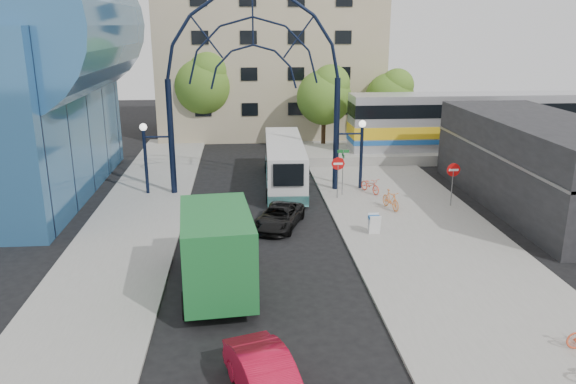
{
  "coord_description": "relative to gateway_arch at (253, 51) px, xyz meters",
  "views": [
    {
      "loc": [
        -0.85,
        -19.55,
        10.04
      ],
      "look_at": [
        1.34,
        6.0,
        2.36
      ],
      "focal_mm": 35.0,
      "sensor_mm": 36.0,
      "label": 1
    }
  ],
  "objects": [
    {
      "name": "commercial_block_east",
      "position": [
        16.0,
        -4.0,
        -6.06
      ],
      "size": [
        6.0,
        16.0,
        5.0
      ],
      "primitive_type": "cube",
      "color": "black",
      "rests_on": "ground"
    },
    {
      "name": "tree_north_c",
      "position": [
        12.12,
        13.93,
        -4.28
      ],
      "size": [
        4.16,
        4.16,
        6.5
      ],
      "color": "#382314",
      "rests_on": "ground"
    },
    {
      "name": "green_truck",
      "position": [
        -1.92,
        -13.19,
        -6.82
      ],
      "size": [
        3.16,
        7.09,
        3.48
      ],
      "rotation": [
        0.0,
        0.0,
        0.09
      ],
      "color": "black",
      "rests_on": "ground"
    },
    {
      "name": "tree_north_a",
      "position": [
        6.12,
        11.93,
        -3.95
      ],
      "size": [
        4.48,
        4.48,
        7.0
      ],
      "color": "#382314",
      "rests_on": "ground"
    },
    {
      "name": "bike_near_a",
      "position": [
        7.0,
        -1.07,
        -7.96
      ],
      "size": [
        1.29,
        1.9,
        0.95
      ],
      "primitive_type": "imported",
      "rotation": [
        0.0,
        0.0,
        0.41
      ],
      "color": "#F44B30",
      "rests_on": "sidewalk_east"
    },
    {
      "name": "sandwich_board",
      "position": [
        5.6,
        -8.02,
        -7.81
      ],
      "size": [
        0.55,
        0.61,
        0.99
      ],
      "color": "white",
      "rests_on": "sidewalk_east"
    },
    {
      "name": "tree_north_b",
      "position": [
        -3.88,
        15.93,
        -3.29
      ],
      "size": [
        5.12,
        5.12,
        8.0
      ],
      "color": "#382314",
      "rests_on": "ground"
    },
    {
      "name": "do_not_enter_sign",
      "position": [
        11.0,
        -4.0,
        -6.58
      ],
      "size": [
        0.76,
        0.07,
        2.48
      ],
      "color": "slate",
      "rests_on": "sidewalk_east"
    },
    {
      "name": "stop_sign",
      "position": [
        4.8,
        -2.0,
        -6.56
      ],
      "size": [
        0.8,
        0.07,
        2.5
      ],
      "color": "slate",
      "rests_on": "sidewalk_east"
    },
    {
      "name": "gateway_arch",
      "position": [
        0.0,
        0.0,
        0.0
      ],
      "size": [
        13.64,
        0.44,
        12.1
      ],
      "color": "black",
      "rests_on": "ground"
    },
    {
      "name": "bike_near_b",
      "position": [
        7.42,
        -4.29,
        -7.91
      ],
      "size": [
        0.94,
        1.84,
        1.06
      ],
      "primitive_type": "imported",
      "rotation": [
        0.0,
        0.0,
        0.26
      ],
      "color": "orange",
      "rests_on": "sidewalk_east"
    },
    {
      "name": "black_suv",
      "position": [
        1.02,
        -6.39,
        -7.98
      ],
      "size": [
        3.19,
        4.52,
        1.14
      ],
      "primitive_type": "imported",
      "rotation": [
        0.0,
        0.0,
        -0.35
      ],
      "color": "black",
      "rests_on": "ground"
    },
    {
      "name": "apartment_block",
      "position": [
        2.0,
        20.97,
        -1.55
      ],
      "size": [
        20.0,
        12.1,
        14.0
      ],
      "color": "tan",
      "rests_on": "ground"
    },
    {
      "name": "train_platform",
      "position": [
        20.0,
        8.0,
        -8.16
      ],
      "size": [
        32.0,
        5.0,
        0.8
      ],
      "primitive_type": "cube",
      "color": "gray",
      "rests_on": "ground"
    },
    {
      "name": "sidewalk_east",
      "position": [
        8.0,
        -10.0,
        -8.5
      ],
      "size": [
        8.0,
        56.0,
        0.12
      ],
      "primitive_type": "cube",
      "color": "gray",
      "rests_on": "ground"
    },
    {
      "name": "city_bus",
      "position": [
        1.92,
        1.49,
        -7.05
      ],
      "size": [
        2.78,
        10.58,
        2.88
      ],
      "rotation": [
        0.0,
        0.0,
        -0.04
      ],
      "color": "silver",
      "rests_on": "ground"
    },
    {
      "name": "red_sedan",
      "position": [
        -0.29,
        -20.25,
        -7.88
      ],
      "size": [
        2.58,
        4.32,
        1.34
      ],
      "primitive_type": "imported",
      "rotation": [
        0.0,
        0.0,
        0.3
      ],
      "color": "#A80A25",
      "rests_on": "ground"
    },
    {
      "name": "plaza_west",
      "position": [
        -6.5,
        -8.0,
        -8.5
      ],
      "size": [
        5.0,
        50.0,
        0.12
      ],
      "primitive_type": "cube",
      "color": "gray",
      "rests_on": "ground"
    },
    {
      "name": "train_car",
      "position": [
        20.0,
        8.0,
        -5.66
      ],
      "size": [
        25.1,
        3.05,
        4.2
      ],
      "color": "#B7B7BC",
      "rests_on": "train_platform"
    },
    {
      "name": "ground",
      "position": [
        0.0,
        -14.0,
        -8.56
      ],
      "size": [
        120.0,
        120.0,
        0.0
      ],
      "primitive_type": "plane",
      "color": "black",
      "rests_on": "ground"
    },
    {
      "name": "street_name_sign",
      "position": [
        5.2,
        -1.4,
        -6.43
      ],
      "size": [
        0.7,
        0.7,
        2.8
      ],
      "color": "slate",
      "rests_on": "sidewalk_east"
    }
  ]
}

